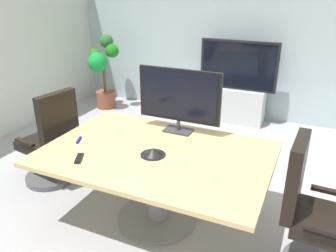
{
  "coord_description": "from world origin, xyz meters",
  "views": [
    {
      "loc": [
        1.28,
        -2.47,
        2.11
      ],
      "look_at": [
        0.08,
        0.2,
        0.87
      ],
      "focal_mm": 36.47,
      "sensor_mm": 36.0,
      "label": 1
    }
  ],
  "objects_px": {
    "office_chair_right": "(313,220)",
    "wall_display_unit": "(236,95)",
    "tv_monitor": "(179,97)",
    "conference_phone": "(153,152)",
    "conference_table": "(157,168)",
    "office_chair_left": "(52,146)",
    "remote_control": "(79,158)",
    "potted_plant": "(103,70)"
  },
  "relations": [
    {
      "from": "office_chair_right",
      "to": "tv_monitor",
      "type": "relative_size",
      "value": 1.3
    },
    {
      "from": "conference_table",
      "to": "remote_control",
      "type": "bearing_deg",
      "value": -143.3
    },
    {
      "from": "office_chair_left",
      "to": "wall_display_unit",
      "type": "distance_m",
      "value": 3.02
    },
    {
      "from": "conference_table",
      "to": "office_chair_right",
      "type": "bearing_deg",
      "value": -2.51
    },
    {
      "from": "wall_display_unit",
      "to": "conference_phone",
      "type": "xyz_separation_m",
      "value": [
        -0.05,
        -2.87,
        0.31
      ]
    },
    {
      "from": "tv_monitor",
      "to": "conference_phone",
      "type": "distance_m",
      "value": 0.66
    },
    {
      "from": "wall_display_unit",
      "to": "office_chair_left",
      "type": "bearing_deg",
      "value": -117.61
    },
    {
      "from": "conference_table",
      "to": "tv_monitor",
      "type": "relative_size",
      "value": 2.38
    },
    {
      "from": "tv_monitor",
      "to": "remote_control",
      "type": "distance_m",
      "value": 1.11
    },
    {
      "from": "remote_control",
      "to": "tv_monitor",
      "type": "bearing_deg",
      "value": 31.93
    },
    {
      "from": "office_chair_left",
      "to": "remote_control",
      "type": "bearing_deg",
      "value": 66.8
    },
    {
      "from": "conference_table",
      "to": "wall_display_unit",
      "type": "relative_size",
      "value": 1.52
    },
    {
      "from": "conference_table",
      "to": "potted_plant",
      "type": "relative_size",
      "value": 1.56
    },
    {
      "from": "potted_plant",
      "to": "conference_table",
      "type": "bearing_deg",
      "value": -47.62
    },
    {
      "from": "conference_table",
      "to": "office_chair_left",
      "type": "bearing_deg",
      "value": 174.87
    },
    {
      "from": "conference_table",
      "to": "tv_monitor",
      "type": "distance_m",
      "value": 0.73
    },
    {
      "from": "office_chair_left",
      "to": "wall_display_unit",
      "type": "bearing_deg",
      "value": 161.9
    },
    {
      "from": "wall_display_unit",
      "to": "remote_control",
      "type": "xyz_separation_m",
      "value": [
        -0.59,
        -3.19,
        0.29
      ]
    },
    {
      "from": "office_chair_right",
      "to": "tv_monitor",
      "type": "distance_m",
      "value": 1.58
    },
    {
      "from": "conference_table",
      "to": "tv_monitor",
      "type": "bearing_deg",
      "value": 89.58
    },
    {
      "from": "office_chair_right",
      "to": "remote_control",
      "type": "distance_m",
      "value": 1.93
    },
    {
      "from": "conference_phone",
      "to": "wall_display_unit",
      "type": "bearing_deg",
      "value": 89.01
    },
    {
      "from": "office_chair_left",
      "to": "conference_phone",
      "type": "xyz_separation_m",
      "value": [
        1.35,
        -0.2,
        0.3
      ]
    },
    {
      "from": "tv_monitor",
      "to": "potted_plant",
      "type": "height_order",
      "value": "tv_monitor"
    },
    {
      "from": "tv_monitor",
      "to": "wall_display_unit",
      "type": "xyz_separation_m",
      "value": [
        0.05,
        2.29,
        -0.64
      ]
    },
    {
      "from": "wall_display_unit",
      "to": "conference_phone",
      "type": "bearing_deg",
      "value": -90.99
    },
    {
      "from": "office_chair_right",
      "to": "wall_display_unit",
      "type": "bearing_deg",
      "value": 27.07
    },
    {
      "from": "conference_table",
      "to": "remote_control",
      "type": "distance_m",
      "value": 0.69
    },
    {
      "from": "office_chair_left",
      "to": "wall_display_unit",
      "type": "relative_size",
      "value": 0.83
    },
    {
      "from": "conference_table",
      "to": "office_chair_right",
      "type": "distance_m",
      "value": 1.35
    },
    {
      "from": "tv_monitor",
      "to": "remote_control",
      "type": "bearing_deg",
      "value": -120.85
    },
    {
      "from": "office_chair_left",
      "to": "remote_control",
      "type": "xyz_separation_m",
      "value": [
        0.81,
        -0.52,
        0.28
      ]
    },
    {
      "from": "wall_display_unit",
      "to": "potted_plant",
      "type": "relative_size",
      "value": 1.03
    },
    {
      "from": "conference_table",
      "to": "tv_monitor",
      "type": "xyz_separation_m",
      "value": [
        0.0,
        0.5,
        0.52
      ]
    },
    {
      "from": "potted_plant",
      "to": "conference_phone",
      "type": "xyz_separation_m",
      "value": [
        2.24,
        -2.53,
        0.06
      ]
    },
    {
      "from": "office_chair_left",
      "to": "potted_plant",
      "type": "relative_size",
      "value": 0.85
    },
    {
      "from": "wall_display_unit",
      "to": "conference_phone",
      "type": "distance_m",
      "value": 2.89
    },
    {
      "from": "potted_plant",
      "to": "remote_control",
      "type": "height_order",
      "value": "potted_plant"
    },
    {
      "from": "potted_plant",
      "to": "remote_control",
      "type": "relative_size",
      "value": 7.51
    },
    {
      "from": "tv_monitor",
      "to": "remote_control",
      "type": "xyz_separation_m",
      "value": [
        -0.54,
        -0.9,
        -0.35
      ]
    },
    {
      "from": "conference_phone",
      "to": "conference_table",
      "type": "bearing_deg",
      "value": 92.74
    },
    {
      "from": "potted_plant",
      "to": "conference_phone",
      "type": "relative_size",
      "value": 5.8
    }
  ]
}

